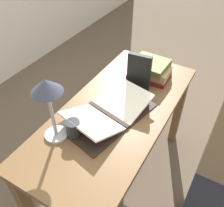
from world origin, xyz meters
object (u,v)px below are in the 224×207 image
Objects in this scene: book_stack_tall at (150,69)px; reading_lamp at (48,94)px; open_book at (108,112)px; book_standing_upright at (139,74)px; coffee_mug at (73,128)px.

book_stack_tall is 0.82m from reading_lamp.
book_standing_upright is (0.31, -0.04, 0.10)m from open_book.
coffee_mug is (-0.53, 0.13, -0.08)m from book_standing_upright.
book_standing_upright is 2.51× the size of coffee_mug.
book_standing_upright is at bearing -19.69° from reading_lamp.
reading_lamp is (-0.76, 0.21, 0.23)m from book_stack_tall.
open_book is at bearing -21.28° from coffee_mug.
open_book is 1.62× the size of reading_lamp.
open_book is at bearing -31.28° from reading_lamp.
reading_lamp is at bearing 123.24° from coffee_mug.
book_stack_tall is 1.06× the size of book_standing_upright.
book_stack_tall is 2.65× the size of coffee_mug.
book_stack_tall is at bearing -10.57° from coffee_mug.
book_stack_tall is 0.75× the size of reading_lamp.
open_book is 0.49m from book_stack_tall.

